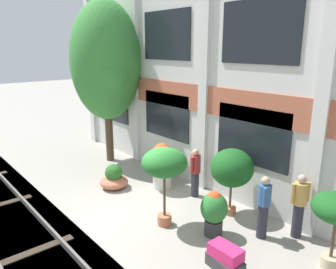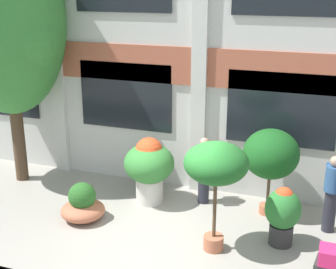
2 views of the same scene
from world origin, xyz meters
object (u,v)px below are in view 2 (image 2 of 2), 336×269
broadleaf_tree (6,20)px  potted_plant_ribbed_drum (283,212)px  potted_plant_wide_bowl (83,205)px  resident_watching_tracks (204,168)px  potted_plant_fluted_column (149,165)px  potted_plant_terracotta_small (271,155)px  resident_near_plants (332,192)px  potted_plant_tall_urn (216,166)px

broadleaf_tree → potted_plant_ribbed_drum: (6.85, -0.99, -3.41)m
potted_plant_wide_bowl → broadleaf_tree: bearing=151.8°
potted_plant_ribbed_drum → resident_watching_tracks: bearing=147.0°
potted_plant_fluted_column → resident_watching_tracks: (1.22, 0.40, -0.07)m
potted_plant_terracotta_small → resident_near_plants: (1.32, -0.35, -0.51)m
potted_plant_wide_bowl → potted_plant_fluted_column: size_ratio=0.61×
broadleaf_tree → potted_plant_terracotta_small: size_ratio=3.33×
broadleaf_tree → resident_watching_tracks: 5.89m
potted_plant_tall_urn → potted_plant_ribbed_drum: potted_plant_tall_urn is taller
potted_plant_wide_bowl → potted_plant_terracotta_small: 4.27m
potted_plant_ribbed_drum → resident_near_plants: bearing=44.3°
potted_plant_tall_urn → potted_plant_terracotta_small: 2.04m
broadleaf_tree → potted_plant_fluted_column: (3.69, -0.12, -3.18)m
potted_plant_tall_urn → potted_plant_wide_bowl: bearing=175.6°
potted_plant_fluted_column → resident_near_plants: bearing=-0.1°
potted_plant_terracotta_small → broadleaf_tree: bearing=-178.0°
potted_plant_wide_bowl → resident_watching_tracks: resident_watching_tracks is taller
broadleaf_tree → potted_plant_wide_bowl: broadleaf_tree is taller
broadleaf_tree → resident_near_plants: broadleaf_tree is taller
broadleaf_tree → potted_plant_ribbed_drum: broadleaf_tree is taller
potted_plant_terracotta_small → potted_plant_wide_bowl: bearing=-156.8°
potted_plant_wide_bowl → potted_plant_ribbed_drum: (4.24, 0.41, 0.37)m
potted_plant_fluted_column → potted_plant_wide_bowl: bearing=-129.9°
broadleaf_tree → potted_plant_tall_urn: bearing=-16.2°
potted_plant_wide_bowl → potted_plant_tall_urn: bearing=-4.4°
resident_watching_tracks → resident_near_plants: size_ratio=0.96×
potted_plant_terracotta_small → resident_watching_tracks: potted_plant_terracotta_small is taller
potted_plant_tall_urn → potted_plant_fluted_column: size_ratio=1.37×
potted_plant_fluted_column → resident_watching_tracks: bearing=18.0°
resident_watching_tracks → resident_near_plants: resident_near_plants is taller
resident_watching_tracks → broadleaf_tree: bearing=-11.3°
potted_plant_ribbed_drum → potted_plant_tall_urn: bearing=-152.0°
potted_plant_terracotta_small → resident_watching_tracks: (-1.51, 0.05, -0.55)m
potted_plant_wide_bowl → resident_watching_tracks: (2.29, 1.68, 0.53)m
potted_plant_tall_urn → potted_plant_wide_bowl: potted_plant_tall_urn is taller
potted_plant_wide_bowl → potted_plant_fluted_column: bearing=50.1°
potted_plant_tall_urn → resident_watching_tracks: (-0.73, 1.91, -0.89)m
potted_plant_tall_urn → resident_watching_tracks: bearing=111.0°
potted_plant_tall_urn → potted_plant_ribbed_drum: size_ratio=1.79×
potted_plant_tall_urn → potted_plant_fluted_column: potted_plant_tall_urn is taller
potted_plant_tall_urn → potted_plant_fluted_column: (-1.95, 1.51, -0.82)m
potted_plant_ribbed_drum → broadleaf_tree: bearing=171.8°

